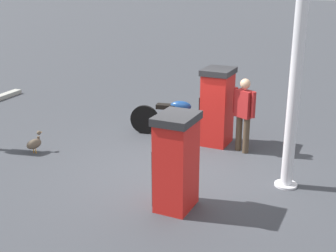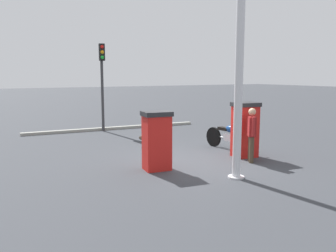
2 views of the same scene
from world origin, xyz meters
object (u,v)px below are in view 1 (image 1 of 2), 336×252
at_px(fuel_pump_far, 176,161).
at_px(canopy_support_pole, 297,58).
at_px(fuel_pump_near, 217,106).
at_px(wandering_duck, 34,143).
at_px(motorcycle_near_pump, 177,117).
at_px(attendant_person, 244,111).

relative_size(fuel_pump_far, canopy_support_pole, 0.33).
distance_m(fuel_pump_near, wandering_duck, 3.93).
height_order(fuel_pump_far, motorcycle_near_pump, fuel_pump_far).
distance_m(fuel_pump_near, motorcycle_near_pump, 1.05).
xyz_separation_m(fuel_pump_far, wandering_duck, (3.47, -1.31, -0.57)).
bearing_deg(motorcycle_near_pump, canopy_support_pole, 143.91).
xyz_separation_m(motorcycle_near_pump, wandering_duck, (2.51, 1.91, -0.25)).
distance_m(attendant_person, wandering_duck, 4.39).
bearing_deg(canopy_support_pole, attendant_person, -54.20).
distance_m(fuel_pump_far, attendant_person, 2.80).
xyz_separation_m(attendant_person, wandering_duck, (4.09, 1.42, -0.67)).
relative_size(fuel_pump_near, canopy_support_pole, 0.36).
relative_size(fuel_pump_near, wandering_duck, 3.72).
distance_m(fuel_pump_far, wandering_duck, 3.76).
relative_size(fuel_pump_near, fuel_pump_far, 1.07).
distance_m(fuel_pump_near, canopy_support_pole, 2.75).
distance_m(fuel_pump_far, canopy_support_pole, 2.57).
height_order(fuel_pump_near, wandering_duck, fuel_pump_near).
bearing_deg(canopy_support_pole, fuel_pump_far, 39.29).
distance_m(motorcycle_near_pump, canopy_support_pole, 3.68).
bearing_deg(attendant_person, motorcycle_near_pump, -17.25).
height_order(motorcycle_near_pump, canopy_support_pole, canopy_support_pole).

